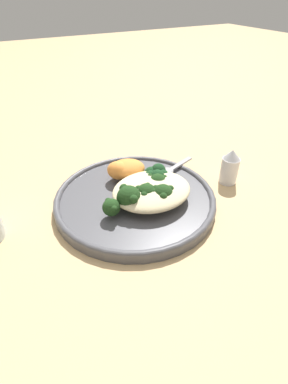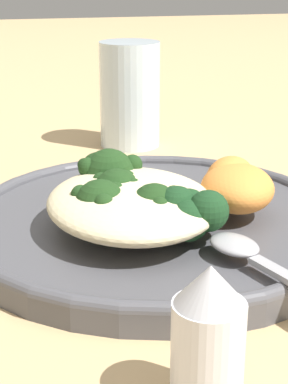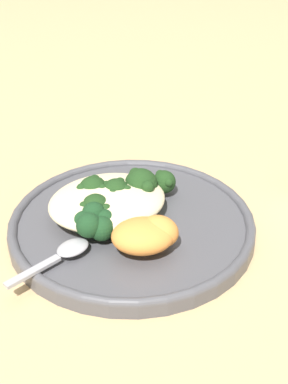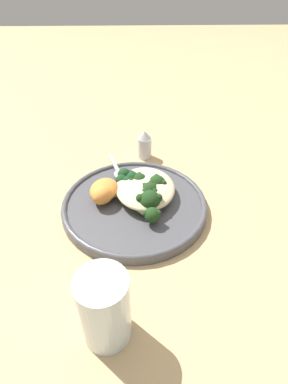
# 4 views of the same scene
# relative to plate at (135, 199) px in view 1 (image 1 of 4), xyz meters

# --- Properties ---
(ground_plane) EXTENTS (4.00, 4.00, 0.00)m
(ground_plane) POSITION_rel_plate_xyz_m (-0.01, 0.01, -0.01)
(ground_plane) COLOR tan
(plate) EXTENTS (0.30, 0.30, 0.02)m
(plate) POSITION_rel_plate_xyz_m (0.00, 0.00, 0.00)
(plate) COLOR #4C4C51
(plate) RESTS_ON ground_plane
(quinoa_mound) EXTENTS (0.14, 0.12, 0.03)m
(quinoa_mound) POSITION_rel_plate_xyz_m (-0.02, 0.02, 0.03)
(quinoa_mound) COLOR beige
(quinoa_mound) RESTS_ON plate
(broccoli_stalk_0) EXTENTS (0.10, 0.09, 0.03)m
(broccoli_stalk_0) POSITION_rel_plate_xyz_m (0.04, 0.02, 0.02)
(broccoli_stalk_0) COLOR #9EBC66
(broccoli_stalk_0) RESTS_ON plate
(broccoli_stalk_1) EXTENTS (0.08, 0.11, 0.04)m
(broccoli_stalk_1) POSITION_rel_plate_xyz_m (0.02, 0.02, 0.03)
(broccoli_stalk_1) COLOR #9EBC66
(broccoli_stalk_1) RESTS_ON plate
(broccoli_stalk_2) EXTENTS (0.04, 0.09, 0.04)m
(broccoli_stalk_2) POSITION_rel_plate_xyz_m (-0.01, 0.02, 0.03)
(broccoli_stalk_2) COLOR #9EBC66
(broccoli_stalk_2) RESTS_ON plate
(broccoli_stalk_3) EXTENTS (0.05, 0.11, 0.04)m
(broccoli_stalk_3) POSITION_rel_plate_xyz_m (-0.03, 0.04, 0.03)
(broccoli_stalk_3) COLOR #9EBC66
(broccoli_stalk_3) RESTS_ON plate
(broccoli_stalk_4) EXTENTS (0.06, 0.08, 0.03)m
(broccoli_stalk_4) POSITION_rel_plate_xyz_m (-0.04, -0.00, 0.03)
(broccoli_stalk_4) COLOR #9EBC66
(broccoli_stalk_4) RESTS_ON plate
(sweet_potato_chunk_0) EXTENTS (0.08, 0.07, 0.03)m
(sweet_potato_chunk_0) POSITION_rel_plate_xyz_m (-0.01, -0.06, 0.03)
(sweet_potato_chunk_0) COLOR orange
(sweet_potato_chunk_0) RESTS_ON plate
(sweet_potato_chunk_1) EXTENTS (0.06, 0.06, 0.04)m
(sweet_potato_chunk_1) POSITION_rel_plate_xyz_m (0.00, -0.06, 0.03)
(sweet_potato_chunk_1) COLOR orange
(sweet_potato_chunk_1) RESTS_ON plate
(kale_tuft) EXTENTS (0.05, 0.05, 0.03)m
(kale_tuft) POSITION_rel_plate_xyz_m (-0.05, -0.01, 0.03)
(kale_tuft) COLOR #193D1E
(kale_tuft) RESTS_ON plate
(spoon) EXTENTS (0.10, 0.05, 0.01)m
(spoon) POSITION_rel_plate_xyz_m (-0.10, -0.03, 0.01)
(spoon) COLOR #A3A3A8
(spoon) RESTS_ON plate
(salt_shaker) EXTENTS (0.04, 0.04, 0.07)m
(salt_shaker) POSITION_rel_plate_xyz_m (-0.20, 0.03, 0.02)
(salt_shaker) COLOR silver
(salt_shaker) RESTS_ON ground_plane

